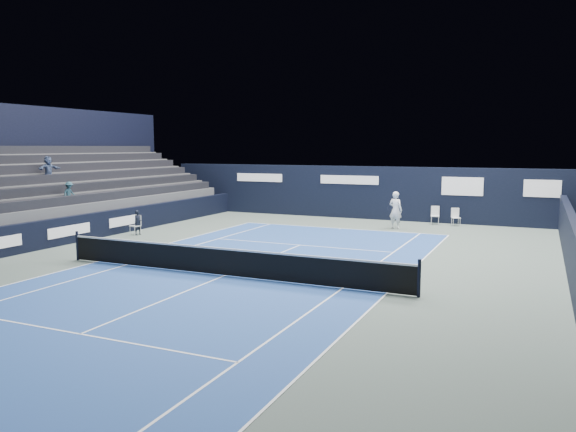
% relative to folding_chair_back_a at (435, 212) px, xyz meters
% --- Properties ---
extents(ground, '(48.00, 48.00, 0.00)m').
position_rel_folding_chair_back_a_xyz_m(ground, '(-4.18, -13.63, -0.67)').
color(ground, '#49574F').
rests_on(ground, ground).
extents(court_surface, '(10.97, 23.77, 0.01)m').
position_rel_folding_chair_back_a_xyz_m(court_surface, '(-4.18, -15.63, -0.67)').
color(court_surface, navy).
rests_on(court_surface, ground).
extents(enclosure_wall_right, '(0.30, 22.00, 1.80)m').
position_rel_folding_chair_back_a_xyz_m(enclosure_wall_right, '(6.32, -9.63, 0.23)').
color(enclosure_wall_right, black).
rests_on(enclosure_wall_right, ground).
extents(folding_chair_back_a, '(0.52, 0.55, 1.01)m').
position_rel_folding_chair_back_a_xyz_m(folding_chair_back_a, '(0.00, 0.00, 0.00)').
color(folding_chair_back_a, silver).
rests_on(folding_chair_back_a, ground).
extents(folding_chair_back_b, '(0.55, 0.55, 0.97)m').
position_rel_folding_chair_back_a_xyz_m(folding_chair_back_b, '(1.12, -0.18, -0.12)').
color(folding_chair_back_b, silver).
rests_on(folding_chair_back_b, ground).
extents(line_judge_chair, '(0.51, 0.50, 0.96)m').
position_rel_folding_chair_back_a_xyz_m(line_judge_chair, '(-12.58, -9.78, -0.12)').
color(line_judge_chair, white).
rests_on(line_judge_chair, ground).
extents(line_judge, '(0.40, 0.50, 1.20)m').
position_rel_folding_chair_back_a_xyz_m(line_judge, '(-12.48, -9.80, -0.07)').
color(line_judge, black).
rests_on(line_judge, ground).
extents(court_markings, '(11.03, 23.83, 0.00)m').
position_rel_folding_chair_back_a_xyz_m(court_markings, '(-4.18, -15.63, -0.66)').
color(court_markings, white).
rests_on(court_markings, court_surface).
extents(tennis_net, '(12.90, 0.10, 1.10)m').
position_rel_folding_chair_back_a_xyz_m(tennis_net, '(-4.18, -15.63, -0.16)').
color(tennis_net, black).
rests_on(tennis_net, ground).
extents(back_sponsor_wall, '(26.00, 0.63, 3.10)m').
position_rel_folding_chair_back_a_xyz_m(back_sponsor_wall, '(-4.17, 0.87, 0.88)').
color(back_sponsor_wall, black).
rests_on(back_sponsor_wall, ground).
extents(side_barrier_left, '(0.33, 22.00, 1.20)m').
position_rel_folding_chair_back_a_xyz_m(side_barrier_left, '(-13.68, -9.66, -0.07)').
color(side_barrier_left, black).
rests_on(side_barrier_left, ground).
extents(spectator_stand, '(6.00, 18.00, 6.40)m').
position_rel_folding_chair_back_a_xyz_m(spectator_stand, '(-17.45, -8.65, 1.28)').
color(spectator_stand, '#49494B').
rests_on(spectator_stand, ground).
extents(tennis_player, '(0.81, 0.93, 1.96)m').
position_rel_folding_chair_back_a_xyz_m(tennis_player, '(-1.58, -2.65, 0.31)').
color(tennis_player, white).
rests_on(tennis_player, ground).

